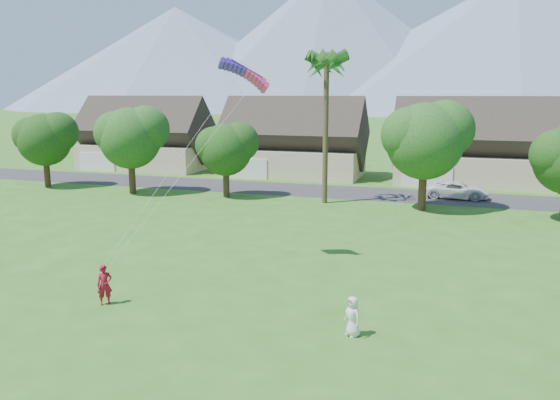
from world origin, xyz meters
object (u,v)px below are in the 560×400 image
at_px(watcher, 352,316).
at_px(parked_car, 457,190).
at_px(parafoil_kite, 245,72).
at_px(kite_flyer, 105,285).

height_order(watcher, parked_car, watcher).
relative_size(watcher, parked_car, 0.29).
bearing_deg(parafoil_kite, watcher, -67.96).
height_order(watcher, parafoil_kite, parafoil_kite).
xyz_separation_m(kite_flyer, watcher, (10.87, 0.18, -0.11)).
distance_m(kite_flyer, parked_car, 33.86).
height_order(parked_car, parafoil_kite, parafoil_kite).
bearing_deg(kite_flyer, parked_car, 22.56).
height_order(kite_flyer, parked_car, kite_flyer).
bearing_deg(watcher, kite_flyer, -140.03).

